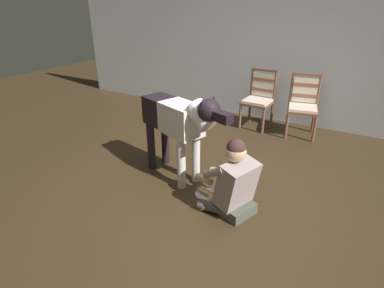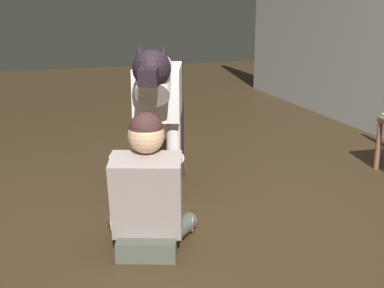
{
  "view_description": "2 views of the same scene",
  "coord_description": "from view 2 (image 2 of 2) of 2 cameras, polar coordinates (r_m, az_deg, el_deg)",
  "views": [
    {
      "loc": [
        1.34,
        -2.71,
        2.05
      ],
      "look_at": [
        -0.08,
        -0.22,
        0.71
      ],
      "focal_mm": 29.1,
      "sensor_mm": 36.0,
      "label": 1
    },
    {
      "loc": [
        3.16,
        -0.81,
        1.47
      ],
      "look_at": [
        0.18,
        0.19,
        0.57
      ],
      "focal_mm": 48.99,
      "sensor_mm": 36.0,
      "label": 2
    }
  ],
  "objects": [
    {
      "name": "hot_dog_on_plate",
      "position": [
        3.57,
        -4.05,
        -7.89
      ],
      "size": [
        0.25,
        0.25,
        0.06
      ],
      "color": "silver",
      "rests_on": "ground"
    },
    {
      "name": "large_dog",
      "position": [
        3.82,
        -3.6,
        5.34
      ],
      "size": [
        1.45,
        0.65,
        1.17
      ],
      "color": "silver",
      "rests_on": "ground"
    },
    {
      "name": "person_sitting_on_floor",
      "position": [
        3.08,
        -4.82,
        -5.47
      ],
      "size": [
        0.72,
        0.6,
        0.83
      ],
      "color": "#494C42",
      "rests_on": "ground"
    },
    {
      "name": "ground_plane",
      "position": [
        3.58,
        -3.78,
        -8.23
      ],
      "size": [
        15.43,
        15.43,
        0.0
      ],
      "primitive_type": "plane",
      "color": "#362717"
    }
  ]
}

